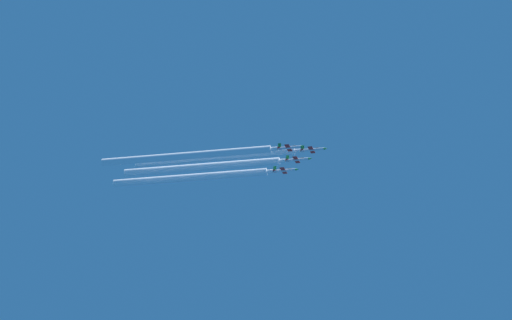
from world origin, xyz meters
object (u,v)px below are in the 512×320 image
Objects in this scene: jet_lead at (313,149)px; jet_right_wingman at (290,147)px; jet_outer_left at (285,170)px; jet_left_wingman at (298,159)px.

jet_right_wingman is (8.07, -7.63, -1.52)m from jet_lead.
jet_lead is 1.00× the size of jet_right_wingman.
jet_right_wingman is at bearing -43.40° from jet_lead.
jet_right_wingman reaches higher than jet_outer_left.
jet_lead is 11.21m from jet_right_wingman.
jet_right_wingman is at bearing -1.08° from jet_left_wingman.
jet_outer_left is at bearing -163.62° from jet_right_wingman.
jet_left_wingman is at bearing 178.92° from jet_right_wingman.
jet_lead is 20.50m from jet_outer_left.
jet_left_wingman reaches higher than jet_outer_left.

